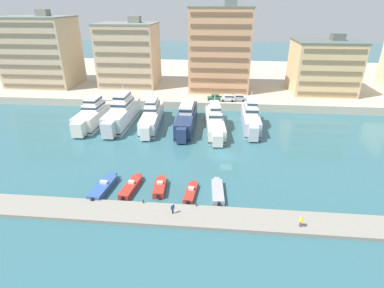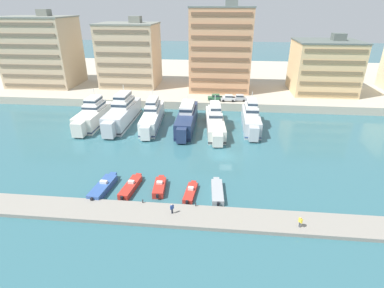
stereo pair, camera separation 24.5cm
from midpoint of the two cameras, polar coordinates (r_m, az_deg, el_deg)
ground_plane at (r=59.84m, az=6.67°, el=-2.35°), size 400.00×400.00×0.00m
quay_promenade at (r=118.89m, az=6.50°, el=12.21°), size 180.00×70.00×2.25m
pier_dock at (r=43.25m, az=6.85°, el=-14.00°), size 120.00×4.79×0.57m
yacht_ivory_far_left at (r=78.31m, az=-18.23°, el=5.25°), size 4.97×17.71×8.43m
yacht_silver_left at (r=77.15m, az=-13.05°, el=5.81°), size 4.98×20.88×9.17m
yacht_white_mid_left at (r=74.85m, az=-7.48°, el=5.33°), size 4.88×20.41×8.12m
yacht_navy_center_left at (r=72.98m, az=-0.91°, el=4.96°), size 3.91×20.92×7.31m
yacht_ivory_center at (r=71.75m, az=4.51°, el=4.41°), size 5.51×20.78×7.75m
yacht_silver_center_right at (r=73.38m, az=11.28°, el=4.78°), size 3.77×17.15×8.58m
motorboat_blue_far_left at (r=51.03m, az=-16.40°, el=-7.83°), size 2.76×7.96×1.53m
motorboat_red_left at (r=50.14m, az=-11.44°, el=-7.94°), size 2.41×7.27×1.42m
motorboat_red_mid_left at (r=49.24m, az=-6.06°, el=-8.12°), size 2.07×5.95×1.47m
motorboat_red_center_left at (r=48.05m, az=-0.14°, el=-9.15°), size 1.96×6.12×1.17m
motorboat_grey_center at (r=48.23m, az=4.97°, el=-8.98°), size 2.18×7.34×0.95m
car_green_far_left at (r=86.89m, az=4.55°, el=8.89°), size 4.24×2.23×1.80m
car_white_left at (r=86.63m, az=7.00°, el=8.73°), size 4.15×2.02×1.80m
car_silver_mid_left at (r=87.29m, az=9.08°, el=8.73°), size 4.14×2.00×1.80m
apartment_block_far_left at (r=114.70m, az=-26.62°, el=15.48°), size 22.12×16.10×23.71m
apartment_block_left at (r=105.05m, az=-11.69°, el=16.31°), size 18.61×15.02×21.76m
apartment_block_mid_left at (r=97.30m, az=5.50°, el=17.46°), size 18.62×14.17×26.61m
apartment_block_center_left at (r=102.61m, az=23.85°, el=13.32°), size 18.58×16.05×17.45m
pedestrian_near_edge at (r=43.12m, az=20.11°, el=-13.63°), size 0.45×0.52×1.63m
pedestrian_mid_deck at (r=42.98m, az=-3.65°, el=-12.03°), size 0.48×0.46×1.60m
bollard_west at (r=45.83m, az=-9.23°, el=-10.66°), size 0.20×0.20×0.61m
bollard_west_mid at (r=44.63m, az=0.86°, el=-11.38°), size 0.20×0.20×0.61m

